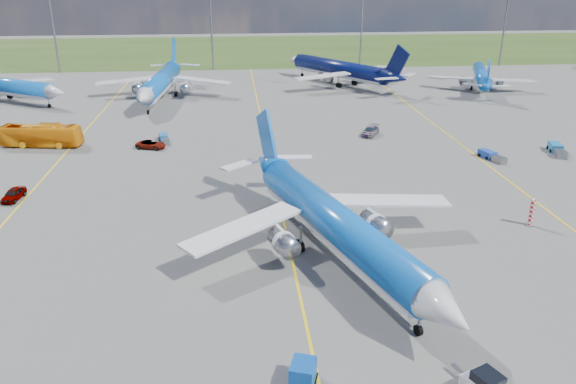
{
  "coord_description": "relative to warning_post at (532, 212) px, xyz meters",
  "views": [
    {
      "loc": [
        -4.94,
        -43.41,
        25.45
      ],
      "look_at": [
        0.33,
        10.03,
        4.0
      ],
      "focal_mm": 35.0,
      "sensor_mm": 36.0,
      "label": 1
    }
  ],
  "objects": [
    {
      "name": "baggage_tug_e",
      "position": [
        16.38,
        23.47,
        -0.93
      ],
      "size": [
        2.81,
        5.65,
        1.23
      ],
      "rotation": [
        0.0,
        0.0,
        -0.26
      ],
      "color": "#1A669F",
      "rests_on": "ground"
    },
    {
      "name": "grass_strip",
      "position": [
        -26.0,
        142.0,
        -1.5
      ],
      "size": [
        400.0,
        80.0,
        0.01
      ],
      "primitive_type": "cube",
      "color": "#2D4719",
      "rests_on": "ground"
    },
    {
      "name": "warning_post",
      "position": [
        0.0,
        0.0,
        0.0
      ],
      "size": [
        0.5,
        0.5,
        3.0
      ],
      "primitive_type": "cylinder",
      "color": "red",
      "rests_on": "ground"
    },
    {
      "name": "main_airliner",
      "position": [
        -21.94,
        -5.06,
        -1.5
      ],
      "size": [
        40.92,
        46.96,
        10.36
      ],
      "primitive_type": null,
      "rotation": [
        0.0,
        0.0,
        0.32
      ],
      "color": "blue",
      "rests_on": "ground"
    },
    {
      "name": "service_car_a",
      "position": [
        -57.18,
        12.75,
        -0.81
      ],
      "size": [
        2.13,
        4.23,
        1.38
      ],
      "primitive_type": "imported",
      "rotation": [
        0.0,
        0.0,
        -0.13
      ],
      "color": "#999999",
      "rests_on": "ground"
    },
    {
      "name": "bg_jet_n",
      "position": [
        -6.1,
        78.8,
        -1.5
      ],
      "size": [
        47.82,
        50.69,
        10.59
      ],
      "primitive_type": null,
      "rotation": [
        0.0,
        0.0,
        3.72
      ],
      "color": "#081045",
      "rests_on": "ground"
    },
    {
      "name": "ground",
      "position": [
        -26.0,
        -8.0,
        -1.5
      ],
      "size": [
        400.0,
        400.0,
        0.0
      ],
      "primitive_type": "plane",
      "color": "#5C5C59",
      "rests_on": "ground"
    },
    {
      "name": "uld_container",
      "position": [
        -27.04,
        -21.89,
        -0.73
      ],
      "size": [
        2.07,
        2.31,
        1.54
      ],
      "primitive_type": "cube",
      "rotation": [
        0.0,
        0.0,
        -0.32
      ],
      "color": "#0B449E",
      "rests_on": "ground"
    },
    {
      "name": "taxiway_lines",
      "position": [
        -25.83,
        19.7,
        -1.49
      ],
      "size": [
        60.25,
        160.0,
        0.02
      ],
      "color": "yellow",
      "rests_on": "ground"
    },
    {
      "name": "bg_jet_ne",
      "position": [
        25.05,
        70.98,
        -1.5
      ],
      "size": [
        33.7,
        38.27,
        8.36
      ],
      "primitive_type": null,
      "rotation": [
        0.0,
        0.0,
        2.8
      ],
      "color": "blue",
      "rests_on": "ground"
    },
    {
      "name": "baggage_tug_w",
      "position": [
        5.48,
        21.68,
        -1.0
      ],
      "size": [
        2.59,
        4.89,
        1.06
      ],
      "rotation": [
        0.0,
        0.0,
        0.3
      ],
      "color": "#1C41A8",
      "rests_on": "ground"
    },
    {
      "name": "service_car_b",
      "position": [
        -43.66,
        31.79,
        -0.88
      ],
      "size": [
        4.91,
        3.35,
        1.25
      ],
      "primitive_type": "imported",
      "rotation": [
        0.0,
        0.0,
        1.26
      ],
      "color": "#999999",
      "rests_on": "ground"
    },
    {
      "name": "apron_bus",
      "position": [
        -60.5,
        34.6,
        0.22
      ],
      "size": [
        12.65,
        4.64,
        3.44
      ],
      "primitive_type": "imported",
      "rotation": [
        0.0,
        0.0,
        1.43
      ],
      "color": "orange",
      "rests_on": "ground"
    },
    {
      "name": "baggage_tug_c",
      "position": [
        -42.07,
        35.28,
        -1.03
      ],
      "size": [
        2.04,
        4.58,
        1.0
      ],
      "rotation": [
        0.0,
        0.0,
        0.2
      ],
      "color": "#1A5B9F",
      "rests_on": "ground"
    },
    {
      "name": "bg_jet_nw",
      "position": [
        -76.83,
        67.32,
        -1.5
      ],
      "size": [
        44.02,
        41.44,
        9.2
      ],
      "primitive_type": null,
      "rotation": [
        0.0,
        0.0,
        1.01
      ],
      "color": "blue",
      "rests_on": "ground"
    },
    {
      "name": "bg_jet_nnw",
      "position": [
        -45.81,
        66.91,
        -1.5
      ],
      "size": [
        33.69,
        42.37,
        10.47
      ],
      "primitive_type": null,
      "rotation": [
        0.0,
        0.0,
        -0.08
      ],
      "color": "blue",
      "rests_on": "ground"
    },
    {
      "name": "service_car_c",
      "position": [
        -8.81,
        35.65,
        -0.78
      ],
      "size": [
        4.14,
        5.3,
        1.44
      ],
      "primitive_type": "imported",
      "rotation": [
        0.0,
        0.0,
        -0.5
      ],
      "color": "#999999",
      "rests_on": "ground"
    },
    {
      "name": "floodlight_masts",
      "position": [
        -16.0,
        102.0,
        11.06
      ],
      "size": [
        202.2,
        0.5,
        22.7
      ],
      "color": "slate",
      "rests_on": "ground"
    }
  ]
}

